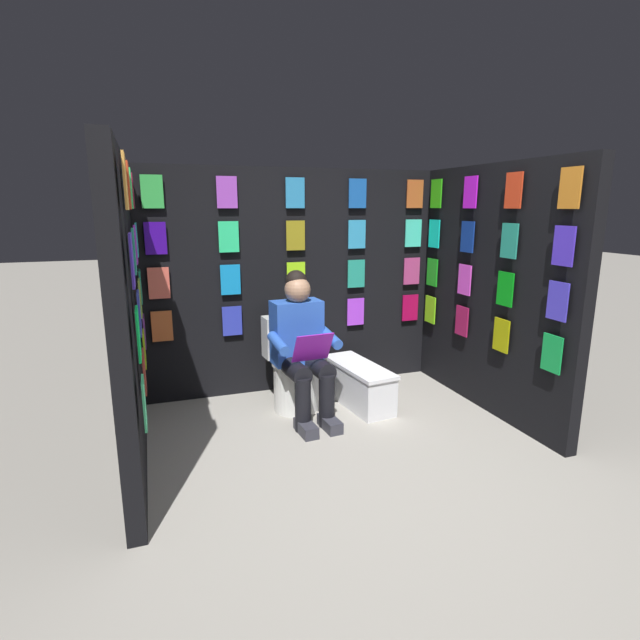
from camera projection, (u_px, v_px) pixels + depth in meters
name	position (u px, v px, depth m)	size (l,w,h in m)	color
ground_plane	(387.00, 495.00, 2.95)	(30.00, 30.00, 0.00)	#9E998E
display_wall_back	(294.00, 281.00, 4.53)	(2.82, 0.14, 2.02)	black
display_wall_left	(492.00, 290.00, 4.05)	(0.14, 1.92, 2.02)	black
display_wall_right	(127.00, 314.00, 3.15)	(0.14, 1.92, 2.02)	black
toilet	(293.00, 370.00, 4.20)	(0.42, 0.57, 0.77)	white
person_reading	(302.00, 346.00, 3.93)	(0.55, 0.71, 1.19)	blue
comic_longbox_near	(359.00, 384.00, 4.27)	(0.39, 0.84, 0.36)	silver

